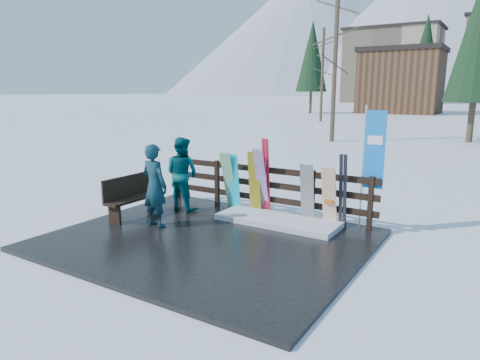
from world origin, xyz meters
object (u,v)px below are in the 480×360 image
Objects in this scene: snowboard_5 at (329,197)px; person_front at (155,186)px; snowboard_1 at (229,181)px; snowboard_4 at (307,194)px; rental_flag at (372,154)px; snowboard_3 at (262,182)px; snowboard_0 at (234,182)px; bench at (132,195)px; snowboard_2 at (255,183)px; person_back at (182,174)px.

person_front is at bearing -148.47° from snowboard_5.
snowboard_1 is 2.06m from snowboard_4.
snowboard_4 is at bearing -168.06° from rental_flag.
snowboard_3 is at bearing 180.00° from snowboard_4.
snowboard_0 is at bearing 180.00° from snowboard_3.
person_front is (-0.76, -1.95, 0.20)m from snowboard_0.
person_front is at bearing -143.90° from snowboard_4.
snowboard_3 is (2.48, 1.72, 0.28)m from bench.
bench is 0.99× the size of snowboard_2.
bench is at bearing -157.96° from rental_flag.
snowboard_4 is 1.01× the size of snowboard_5.
snowboard_2 is at bearing -119.63° from person_front.
person_back reaches higher than snowboard_3.
snowboard_0 is 0.77m from snowboard_3.
person_front is (-1.34, -1.95, 0.15)m from snowboard_2.
rental_flag is at bearing 22.04° from bench.
snowboard_0 is 0.78× the size of person_back.
person_back is (-4.31, -0.89, -0.71)m from rental_flag.
snowboard_2 is at bearing 0.00° from snowboard_1.
bench is 2.43m from snowboard_0.
snowboard_1 is 1.16m from person_back.
person_back reaches higher than bench.
snowboard_3 is 2.48m from person_front.
person_front is (-2.68, -1.95, 0.23)m from snowboard_4.
snowboard_3 is 1.23× the size of snowboard_4.
snowboard_3 reaches higher than bench.
snowboard_0 is 0.86× the size of snowboard_3.
person_front is (-3.18, -1.95, 0.24)m from snowboard_5.
rental_flag reaches higher than snowboard_0.
person_front is at bearing -124.45° from snowboard_2.
snowboard_5 is (2.57, 0.00, -0.07)m from snowboard_1.
snowboard_2 is 1.34m from snowboard_4.
snowboard_5 is (2.42, 0.00, -0.04)m from snowboard_0.
rental_flag is (3.34, 0.27, 0.88)m from snowboard_1.
rental_flag is 4.45m from person_back.
snowboard_0 is 0.15m from snowboard_1.
snowboard_5 is (1.84, 0.00, -0.09)m from snowboard_2.
rental_flag reaches higher than snowboard_4.
snowboard_0 is at bearing 180.00° from snowboard_5.
snowboard_0 reaches higher than snowboard_4.
bench is 1.12× the size of snowboard_4.
rental_flag is at bearing -168.87° from person_back.
bench is at bearing -135.00° from snowboard_0.
bench is at bearing -9.06° from person_front.
snowboard_4 reaches higher than snowboard_5.
snowboard_1 is 2.57m from snowboard_5.
person_back is at bearing -151.10° from snowboard_0.
snowboard_0 is at bearing 180.00° from snowboard_2.
person_back reaches higher than snowboard_5.
rental_flag reaches higher than snowboard_3.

